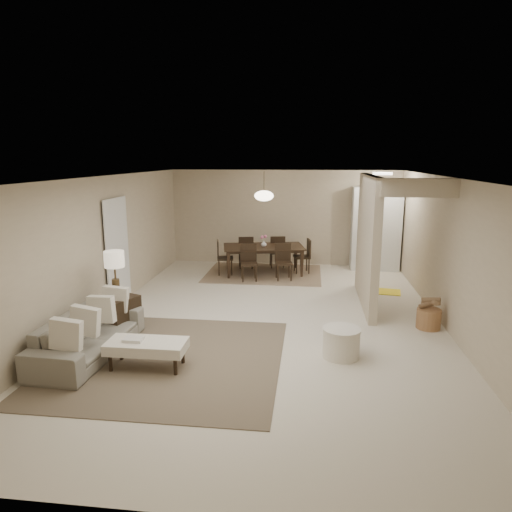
# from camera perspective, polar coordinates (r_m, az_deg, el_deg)

# --- Properties ---
(floor) EXTENTS (9.00, 9.00, 0.00)m
(floor) POSITION_cam_1_polar(r_m,az_deg,el_deg) (8.10, 1.49, -8.17)
(floor) COLOR beige
(floor) RESTS_ON ground
(ceiling) EXTENTS (9.00, 9.00, 0.00)m
(ceiling) POSITION_cam_1_polar(r_m,az_deg,el_deg) (7.59, 1.59, 9.79)
(ceiling) COLOR white
(ceiling) RESTS_ON back_wall
(back_wall) EXTENTS (6.00, 0.00, 6.00)m
(back_wall) POSITION_cam_1_polar(r_m,az_deg,el_deg) (12.18, 3.52, 4.81)
(back_wall) COLOR #B9A78C
(back_wall) RESTS_ON floor
(left_wall) EXTENTS (0.00, 9.00, 9.00)m
(left_wall) POSITION_cam_1_polar(r_m,az_deg,el_deg) (8.56, -18.89, 0.98)
(left_wall) COLOR #B9A78C
(left_wall) RESTS_ON floor
(right_wall) EXTENTS (0.00, 9.00, 9.00)m
(right_wall) POSITION_cam_1_polar(r_m,az_deg,el_deg) (8.06, 23.31, -0.04)
(right_wall) COLOR #B9A78C
(right_wall) RESTS_ON floor
(partition) EXTENTS (0.15, 2.50, 2.50)m
(partition) POSITION_cam_1_polar(r_m,az_deg,el_deg) (9.01, 13.77, 1.84)
(partition) COLOR #B9A78C
(partition) RESTS_ON floor
(doorway) EXTENTS (0.04, 0.90, 2.04)m
(doorway) POSITION_cam_1_polar(r_m,az_deg,el_deg) (9.12, -17.01, 0.30)
(doorway) COLOR black
(doorway) RESTS_ON floor
(pantry_cabinet) EXTENTS (1.20, 0.55, 2.10)m
(pantry_cabinet) POSITION_cam_1_polar(r_m,az_deg,el_deg) (11.95, 14.74, 3.32)
(pantry_cabinet) COLOR silver
(pantry_cabinet) RESTS_ON floor
(flush_light) EXTENTS (0.44, 0.44, 0.05)m
(flush_light) POSITION_cam_1_polar(r_m,az_deg,el_deg) (10.88, 15.55, 9.90)
(flush_light) COLOR white
(flush_light) RESTS_ON ceiling
(living_rug) EXTENTS (3.20, 3.20, 0.01)m
(living_rug) POSITION_cam_1_polar(r_m,az_deg,el_deg) (6.80, -10.87, -12.47)
(living_rug) COLOR brown
(living_rug) RESTS_ON floor
(sofa) EXTENTS (2.12, 0.91, 0.61)m
(sofa) POSITION_cam_1_polar(r_m,az_deg,el_deg) (7.12, -20.18, -9.27)
(sofa) COLOR gray
(sofa) RESTS_ON floor
(ottoman_bench) EXTENTS (1.08, 0.50, 0.39)m
(ottoman_bench) POSITION_cam_1_polar(r_m,az_deg,el_deg) (6.49, -13.51, -10.95)
(ottoman_bench) COLOR silver
(ottoman_bench) RESTS_ON living_rug
(side_table) EXTENTS (0.72, 0.72, 0.60)m
(side_table) POSITION_cam_1_polar(r_m,az_deg,el_deg) (7.87, -16.88, -7.01)
(side_table) COLOR black
(side_table) RESTS_ON floor
(table_lamp) EXTENTS (0.32, 0.32, 0.76)m
(table_lamp) POSITION_cam_1_polar(r_m,az_deg,el_deg) (7.63, -17.28, -0.87)
(table_lamp) COLOR #49381F
(table_lamp) RESTS_ON side_table
(round_pouf) EXTENTS (0.55, 0.55, 0.43)m
(round_pouf) POSITION_cam_1_polar(r_m,az_deg,el_deg) (6.79, 10.61, -10.60)
(round_pouf) COLOR silver
(round_pouf) RESTS_ON floor
(wicker_basket) EXTENTS (0.45, 0.45, 0.34)m
(wicker_basket) POSITION_cam_1_polar(r_m,az_deg,el_deg) (8.26, 20.77, -7.34)
(wicker_basket) COLOR brown
(wicker_basket) RESTS_ON floor
(dining_rug) EXTENTS (2.80, 2.10, 0.01)m
(dining_rug) POSITION_cam_1_polar(r_m,az_deg,el_deg) (11.31, 0.97, -2.18)
(dining_rug) COLOR #836C51
(dining_rug) RESTS_ON floor
(dining_table) EXTENTS (2.12, 1.45, 0.68)m
(dining_table) POSITION_cam_1_polar(r_m,az_deg,el_deg) (11.23, 0.97, -0.52)
(dining_table) COLOR black
(dining_table) RESTS_ON dining_rug
(dining_chairs) EXTENTS (2.31, 1.85, 0.85)m
(dining_chairs) POSITION_cam_1_polar(r_m,az_deg,el_deg) (11.21, 0.97, -0.11)
(dining_chairs) COLOR black
(dining_chairs) RESTS_ON dining_rug
(vase) EXTENTS (0.17, 0.17, 0.14)m
(vase) POSITION_cam_1_polar(r_m,az_deg,el_deg) (11.14, 0.98, 1.56)
(vase) COLOR white
(vase) RESTS_ON dining_table
(yellow_mat) EXTENTS (0.87, 0.61, 0.01)m
(yellow_mat) POSITION_cam_1_polar(r_m,az_deg,el_deg) (10.18, 15.36, -4.27)
(yellow_mat) COLOR yellow
(yellow_mat) RESTS_ON floor
(pendant_light) EXTENTS (0.46, 0.46, 0.71)m
(pendant_light) POSITION_cam_1_polar(r_m,az_deg,el_deg) (10.99, 1.00, 7.54)
(pendant_light) COLOR #49381F
(pendant_light) RESTS_ON ceiling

